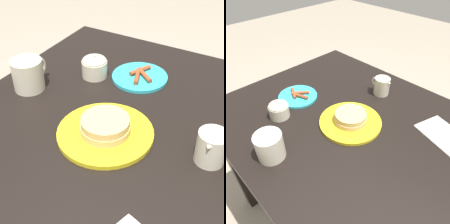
# 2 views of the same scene
# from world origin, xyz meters

# --- Properties ---
(ground_plane) EXTENTS (8.00, 8.00, 0.00)m
(ground_plane) POSITION_xyz_m (0.00, 0.00, 0.00)
(ground_plane) COLOR gray
(dining_table) EXTENTS (1.12, 0.84, 0.75)m
(dining_table) POSITION_xyz_m (0.00, 0.00, 0.61)
(dining_table) COLOR black
(dining_table) RESTS_ON ground_plane
(pancake_plate) EXTENTS (0.24, 0.24, 0.05)m
(pancake_plate) POSITION_xyz_m (0.03, 0.01, 0.77)
(pancake_plate) COLOR gold
(pancake_plate) RESTS_ON dining_table
(side_plate_bacon) EXTENTS (0.17, 0.17, 0.02)m
(side_plate_bacon) POSITION_xyz_m (0.31, 0.05, 0.76)
(side_plate_bacon) COLOR #2DADBC
(side_plate_bacon) RESTS_ON dining_table
(coffee_mug) EXTENTS (0.12, 0.09, 0.09)m
(coffee_mug) POSITION_xyz_m (0.10, 0.31, 0.80)
(coffee_mug) COLOR beige
(coffee_mug) RESTS_ON dining_table
(creamer_pitcher) EXTENTS (0.10, 0.07, 0.09)m
(creamer_pitcher) POSITION_xyz_m (0.07, -0.24, 0.80)
(creamer_pitcher) COLOR beige
(creamer_pitcher) RESTS_ON dining_table
(sugar_bowl) EXTENTS (0.08, 0.08, 0.08)m
(sugar_bowl) POSITION_xyz_m (0.25, 0.18, 0.79)
(sugar_bowl) COLOR beige
(sugar_bowl) RESTS_ON dining_table
(napkin) EXTENTS (0.21, 0.17, 0.01)m
(napkin) POSITION_xyz_m (-0.26, -0.18, 0.76)
(napkin) COLOR silver
(napkin) RESTS_ON dining_table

